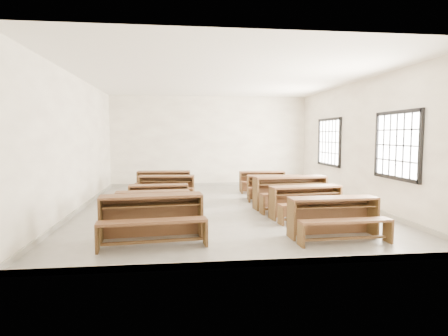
{
  "coord_description": "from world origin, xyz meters",
  "views": [
    {
      "loc": [
        -1.1,
        -9.19,
        1.81
      ],
      "look_at": [
        0.0,
        0.0,
        1.0
      ],
      "focal_mm": 30.0,
      "sensor_mm": 36.0,
      "label": 1
    }
  ],
  "objects": [
    {
      "name": "desk_set_0",
      "position": [
        -1.58,
        -2.74,
        0.46
      ],
      "size": [
        1.83,
        1.07,
        0.79
      ],
      "rotation": [
        0.0,
        0.0,
        0.1
      ],
      "color": "brown",
      "rests_on": "ground"
    },
    {
      "name": "desk_set_3",
      "position": [
        -1.46,
        1.26,
        0.4
      ],
      "size": [
        1.6,
        0.93,
        0.69
      ],
      "rotation": [
        0.0,
        0.0,
        -0.09
      ],
      "color": "brown",
      "rests_on": "ground"
    },
    {
      "name": "desk_set_4",
      "position": [
        -1.58,
        2.29,
        0.42
      ],
      "size": [
        1.63,
        0.88,
        0.72
      ],
      "rotation": [
        0.0,
        0.0,
        -0.03
      ],
      "color": "brown",
      "rests_on": "ground"
    },
    {
      "name": "desk_set_2",
      "position": [
        -1.6,
        -0.21,
        0.37
      ],
      "size": [
        1.43,
        0.78,
        0.63
      ],
      "rotation": [
        0.0,
        0.0,
        0.04
      ],
      "color": "brown",
      "rests_on": "ground"
    },
    {
      "name": "desk_set_8",
      "position": [
        1.56,
        1.05,
        0.4
      ],
      "size": [
        1.59,
        0.95,
        0.68
      ],
      "rotation": [
        0.0,
        0.0,
        -0.12
      ],
      "color": "brown",
      "rests_on": "ground"
    },
    {
      "name": "desk_set_5",
      "position": [
        1.61,
        -2.94,
        0.42
      ],
      "size": [
        1.61,
        0.88,
        0.71
      ],
      "rotation": [
        0.0,
        0.0,
        0.03
      ],
      "color": "brown",
      "rests_on": "ground"
    },
    {
      "name": "desk_set_9",
      "position": [
        1.55,
        2.55,
        0.38
      ],
      "size": [
        1.48,
        0.83,
        0.65
      ],
      "rotation": [
        0.0,
        0.0,
        -0.05
      ],
      "color": "brown",
      "rests_on": "ground"
    },
    {
      "name": "room",
      "position": [
        0.09,
        0.0,
        2.14
      ],
      "size": [
        8.5,
        8.5,
        3.2
      ],
      "color": "gray",
      "rests_on": "ground"
    },
    {
      "name": "desk_set_6",
      "position": [
        1.64,
        -1.4,
        0.41
      ],
      "size": [
        1.67,
        1.0,
        0.71
      ],
      "rotation": [
        0.0,
        0.0,
        0.12
      ],
      "color": "brown",
      "rests_on": "ground"
    },
    {
      "name": "desk_set_1",
      "position": [
        -1.64,
        -1.53,
        0.39
      ],
      "size": [
        1.55,
        0.89,
        0.67
      ],
      "rotation": [
        0.0,
        0.0,
        0.08
      ],
      "color": "brown",
      "rests_on": "ground"
    },
    {
      "name": "desk_set_7",
      "position": [
        1.62,
        -0.32,
        0.47
      ],
      "size": [
        1.86,
        1.06,
        0.81
      ],
      "rotation": [
        0.0,
        0.0,
        0.07
      ],
      "color": "brown",
      "rests_on": "ground"
    }
  ]
}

